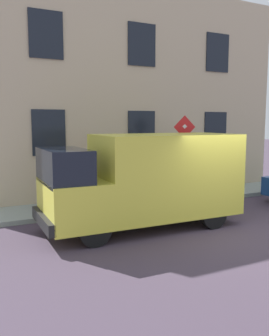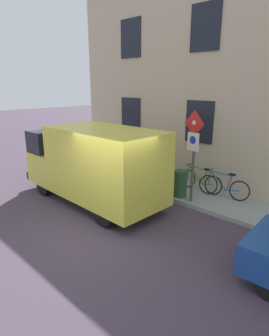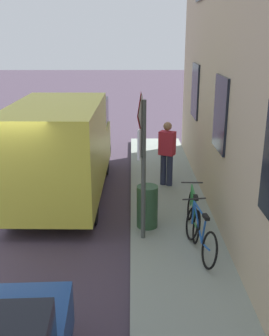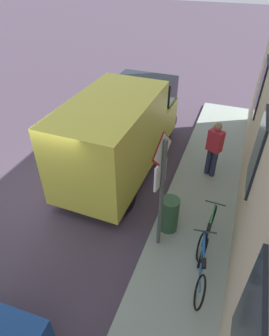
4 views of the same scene
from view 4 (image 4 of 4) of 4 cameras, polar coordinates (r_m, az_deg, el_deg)
ground_plane at (r=8.47m, az=-13.72°, el=-4.90°), size 80.00×80.00×0.00m
sidewalk_slab at (r=7.42m, az=11.54°, el=-11.24°), size 1.84×14.48×0.14m
sign_post_stacked at (r=5.58m, az=5.25°, el=-2.02°), size 0.19×0.55×2.79m
delivery_van at (r=8.45m, az=-2.78°, el=7.32°), size 2.10×5.37×2.50m
bicycle_blue at (r=6.19m, az=12.97°, el=-18.37°), size 0.50×1.72×0.89m
bicycle_green at (r=6.75m, az=14.31°, el=-12.39°), size 0.46×1.71×0.89m
pedestrian at (r=8.46m, az=15.41°, el=3.86°), size 0.47×0.41×1.72m
litter_bin at (r=6.88m, az=6.88°, el=-9.06°), size 0.44×0.44×0.90m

